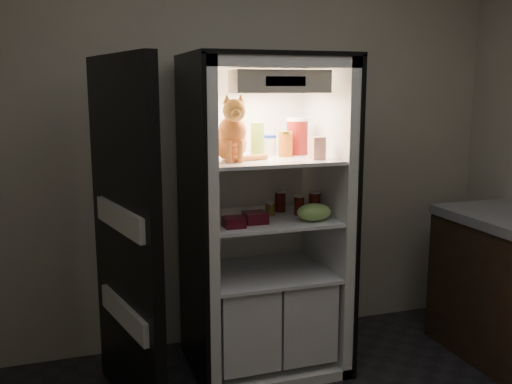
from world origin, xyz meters
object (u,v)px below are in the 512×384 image
at_px(mayo_tub, 269,145).
at_px(pepper_jar, 297,136).
at_px(tabby_cat, 231,136).
at_px(cream_carton, 317,148).
at_px(berry_box_left, 234,222).
at_px(salsa_jar, 285,144).
at_px(berry_box_right, 255,218).
at_px(condiment_jar, 270,209).
at_px(grape_bag, 314,212).
at_px(refrigerator, 262,239).
at_px(parmesan_shaker, 257,140).
at_px(soda_can_a, 280,202).
at_px(soda_can_b, 314,203).
at_px(soda_can_c, 299,206).

bearing_deg(mayo_tub, pepper_jar, -14.42).
distance_m(tabby_cat, pepper_jar, 0.48).
relative_size(tabby_cat, pepper_jar, 1.71).
xyz_separation_m(cream_carton, berry_box_left, (-0.50, -0.02, -0.38)).
distance_m(mayo_tub, salsa_jar, 0.13).
bearing_deg(berry_box_right, salsa_jar, 31.27).
relative_size(condiment_jar, grape_bag, 0.40).
height_order(pepper_jar, cream_carton, pepper_jar).
distance_m(refrigerator, mayo_tub, 0.57).
height_order(salsa_jar, condiment_jar, salsa_jar).
distance_m(refrigerator, pepper_jar, 0.65).
bearing_deg(berry_box_left, salsa_jar, 27.97).
bearing_deg(berry_box_right, parmesan_shaker, 67.85).
distance_m(cream_carton, soda_can_a, 0.46).
height_order(refrigerator, berry_box_left, refrigerator).
bearing_deg(soda_can_b, parmesan_shaker, 169.16).
height_order(mayo_tub, condiment_jar, mayo_tub).
bearing_deg(soda_can_c, soda_can_b, -3.15).
height_order(pepper_jar, grape_bag, pepper_jar).
bearing_deg(salsa_jar, soda_can_a, 86.29).
bearing_deg(condiment_jar, pepper_jar, 16.25).
relative_size(refrigerator, soda_can_c, 16.81).
bearing_deg(berry_box_right, cream_carton, -5.73).
bearing_deg(soda_can_b, berry_box_right, -165.19).
distance_m(grape_bag, berry_box_right, 0.34).
distance_m(salsa_jar, pepper_jar, 0.13).
bearing_deg(berry_box_right, refrigerator, 60.00).
height_order(parmesan_shaker, soda_can_c, parmesan_shaker).
distance_m(soda_can_a, soda_can_b, 0.21).
relative_size(refrigerator, berry_box_left, 16.78).
xyz_separation_m(grape_bag, berry_box_left, (-0.47, 0.00, -0.02)).
height_order(salsa_jar, cream_carton, salsa_jar).
relative_size(refrigerator, salsa_jar, 12.75).
xyz_separation_m(soda_can_b, berry_box_right, (-0.41, -0.11, -0.03)).
bearing_deg(mayo_tub, soda_can_a, -18.16).
bearing_deg(cream_carton, soda_can_b, 69.26).
height_order(soda_can_a, soda_can_c, soda_can_a).
bearing_deg(grape_bag, condiment_jar, 130.99).
height_order(parmesan_shaker, pepper_jar, pepper_jar).
bearing_deg(grape_bag, tabby_cat, 165.00).
distance_m(tabby_cat, condiment_jar, 0.53).
bearing_deg(mayo_tub, soda_can_b, -31.95).
height_order(parmesan_shaker, mayo_tub, parmesan_shaker).
height_order(pepper_jar, condiment_jar, pepper_jar).
bearing_deg(condiment_jar, soda_can_a, 39.07).
xyz_separation_m(mayo_tub, soda_can_c, (0.14, -0.14, -0.35)).
bearing_deg(refrigerator, condiment_jar, -38.29).
bearing_deg(berry_box_left, refrigerator, 44.45).
height_order(cream_carton, berry_box_right, cream_carton).
xyz_separation_m(berry_box_left, berry_box_right, (0.14, 0.06, 0.00)).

